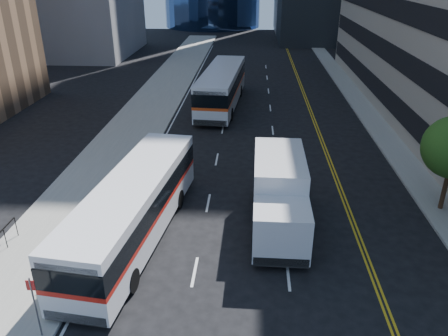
% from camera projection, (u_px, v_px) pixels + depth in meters
% --- Properties ---
extents(ground, '(160.00, 160.00, 0.00)m').
position_uv_depth(ground, '(279.00, 309.00, 16.73)').
color(ground, black).
rests_on(ground, ground).
extents(sidewalk_west, '(5.00, 90.00, 0.15)m').
position_uv_depth(sidewalk_west, '(150.00, 108.00, 39.93)').
color(sidewalk_west, gray).
rests_on(sidewalk_west, ground).
extents(sidewalk_east, '(2.00, 90.00, 0.15)m').
position_uv_depth(sidewalk_east, '(367.00, 112.00, 38.79)').
color(sidewalk_east, gray).
rests_on(sidewalk_east, ground).
extents(bus_front, '(4.06, 12.30, 3.11)m').
position_uv_depth(bus_front, '(134.00, 207.00, 20.38)').
color(bus_front, white).
rests_on(bus_front, ground).
extents(bus_rear, '(3.89, 13.49, 3.43)m').
position_uv_depth(bus_rear, '(222.00, 86.00, 39.95)').
color(bus_rear, silver).
rests_on(bus_rear, ground).
extents(box_truck, '(2.59, 7.24, 3.45)m').
position_uv_depth(box_truck, '(279.00, 195.00, 21.23)').
color(box_truck, silver).
rests_on(box_truck, ground).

